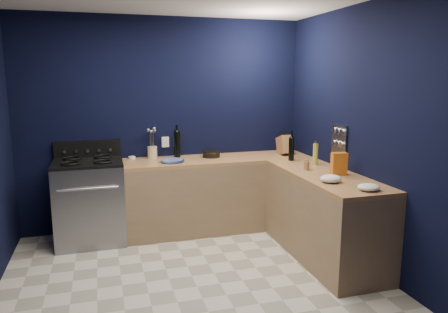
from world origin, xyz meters
name	(u,v)px	position (x,y,z in m)	size (l,w,h in m)	color
floor	(197,288)	(0.00, 0.00, -0.01)	(3.50, 3.50, 0.02)	beige
wall_back	(165,124)	(0.00, 1.76, 1.30)	(3.50, 0.02, 2.60)	black
wall_right	(372,138)	(1.76, 0.00, 1.30)	(0.02, 3.50, 2.60)	black
wall_front	(277,205)	(0.00, -1.76, 1.30)	(3.50, 0.02, 2.60)	black
cab_back	(218,195)	(0.60, 1.44, 0.43)	(2.30, 0.63, 0.86)	#886C4E
top_back	(218,160)	(0.60, 1.44, 0.88)	(2.30, 0.63, 0.04)	brown
cab_right	(324,218)	(1.44, 0.29, 0.43)	(0.63, 1.67, 0.86)	#886C4E
top_right	(326,176)	(1.44, 0.29, 0.88)	(0.63, 1.67, 0.04)	brown
gas_range	(90,203)	(-0.93, 1.42, 0.46)	(0.76, 0.66, 0.92)	gray
oven_door	(90,212)	(-0.93, 1.10, 0.45)	(0.59, 0.02, 0.42)	black
cooktop	(88,162)	(-0.93, 1.42, 0.94)	(0.76, 0.66, 0.03)	black
backguard	(88,149)	(-0.93, 1.72, 1.04)	(0.76, 0.06, 0.20)	black
spice_panel	(339,142)	(1.74, 0.55, 1.18)	(0.02, 0.28, 0.38)	gray
wall_outlet	(165,142)	(0.00, 1.74, 1.08)	(0.09, 0.02, 0.13)	white
plate_stack	(172,161)	(0.01, 1.33, 0.92)	(0.26, 0.26, 0.03)	#416DAA
ramekin	(132,158)	(-0.42, 1.67, 0.92)	(0.08, 0.08, 0.03)	white
utensil_crock	(152,152)	(-0.18, 1.65, 0.97)	(0.12, 0.12, 0.14)	beige
wine_bottle_back	(177,144)	(0.13, 1.63, 1.06)	(0.08, 0.08, 0.32)	black
lemon_basket	(211,154)	(0.54, 1.51, 0.94)	(0.22, 0.22, 0.08)	black
knife_block	(284,145)	(1.48, 1.43, 1.02)	(0.13, 0.21, 0.23)	brown
wine_bottle_right	(291,149)	(1.40, 1.04, 1.04)	(0.07, 0.07, 0.27)	black
oil_bottle	(315,154)	(1.55, 0.73, 1.02)	(0.06, 0.06, 0.24)	#A2AA3C
spice_jar_near	(306,165)	(1.34, 0.54, 0.95)	(0.05, 0.05, 0.11)	olive
spice_jar_far	(307,166)	(1.33, 0.50, 0.95)	(0.05, 0.05, 0.09)	olive
crouton_bag	(339,164)	(1.54, 0.21, 1.01)	(0.16, 0.07, 0.23)	#B23B14
towel_front	(331,179)	(1.30, -0.04, 0.94)	(0.21, 0.18, 0.07)	white
towel_end	(369,187)	(1.47, -0.39, 0.93)	(0.20, 0.18, 0.06)	white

